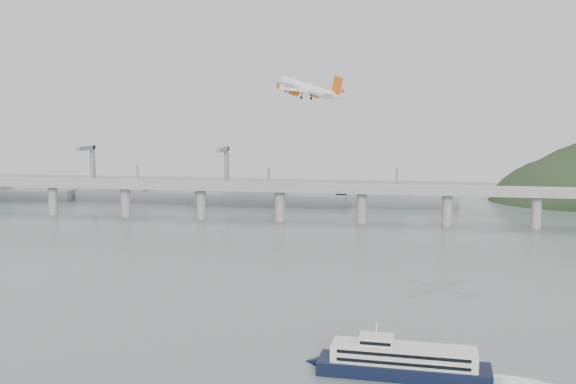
# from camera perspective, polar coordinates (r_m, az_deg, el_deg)

# --- Properties ---
(ground) EXTENTS (900.00, 900.00, 0.00)m
(ground) POSITION_cam_1_polar(r_m,az_deg,el_deg) (216.53, -2.51, -11.27)
(ground) COLOR slate
(ground) RESTS_ON ground
(bridge) EXTENTS (800.00, 22.00, 23.90)m
(bridge) POSITION_cam_1_polar(r_m,az_deg,el_deg) (406.52, 3.29, -0.11)
(bridge) COLOR gray
(bridge) RESTS_ON ground
(distant_fleet) EXTENTS (453.00, 60.90, 40.00)m
(distant_fleet) POSITION_cam_1_polar(r_m,az_deg,el_deg) (510.50, -13.32, -0.13)
(distant_fleet) COLOR slate
(distant_fleet) RESTS_ON ground
(ferry) EXTENTS (72.11, 14.73, 13.60)m
(ferry) POSITION_cam_1_polar(r_m,az_deg,el_deg) (180.01, 9.75, -13.99)
(ferry) COLOR black
(ferry) RESTS_ON ground
(airliner) EXTENTS (34.40, 32.48, 12.81)m
(airliner) POSITION_cam_1_polar(r_m,az_deg,el_deg) (292.09, 1.71, 8.74)
(airliner) COLOR white
(airliner) RESTS_ON ground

